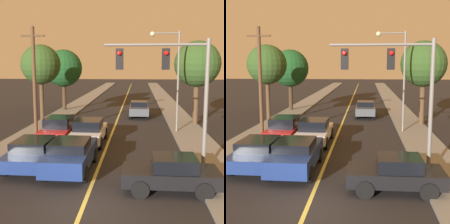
{
  "view_description": "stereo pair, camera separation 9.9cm",
  "coord_description": "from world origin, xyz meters",
  "views": [
    {
      "loc": [
        1.92,
        -10.25,
        5.03
      ],
      "look_at": [
        0.0,
        12.27,
        1.6
      ],
      "focal_mm": 50.0,
      "sensor_mm": 36.0,
      "label": 1
    },
    {
      "loc": [
        2.02,
        -10.25,
        5.03
      ],
      "look_at": [
        0.0,
        12.27,
        1.6
      ],
      "focal_mm": 50.0,
      "sensor_mm": 36.0,
      "label": 2
    }
  ],
  "objects": [
    {
      "name": "utility_pole_left",
      "position": [
        -5.03,
        10.13,
        3.98
      ],
      "size": [
        1.6,
        0.24,
        7.4
      ],
      "color": "#513823",
      "rests_on": "ground"
    },
    {
      "name": "car_outer_lane_front",
      "position": [
        -3.19,
        4.4,
        0.77
      ],
      "size": [
        2.06,
        4.81,
        1.42
      ],
      "color": "navy",
      "rests_on": "ground"
    },
    {
      "name": "car_crossing_right",
      "position": [
        3.26,
        1.84,
        0.75
      ],
      "size": [
        3.84,
        1.86,
        1.44
      ],
      "rotation": [
        0.0,
        0.0,
        1.57
      ],
      "color": "black",
      "rests_on": "ground"
    },
    {
      "name": "sidewalk_right",
      "position": [
        5.68,
        36.0,
        0.06
      ],
      "size": [
        2.5,
        80.0,
        0.12
      ],
      "color": "gray",
      "rests_on": "ground"
    },
    {
      "name": "car_far_oncoming",
      "position": [
        2.0,
        19.91,
        0.8
      ],
      "size": [
        1.94,
        4.21,
        1.51
      ],
      "rotation": [
        0.0,
        0.0,
        3.14
      ],
      "color": "#474C51",
      "rests_on": "ground"
    },
    {
      "name": "traffic_signal_mast",
      "position": [
        3.39,
        3.39,
        4.41
      ],
      "size": [
        4.5,
        0.42,
        6.01
      ],
      "color": "slate",
      "rests_on": "ground"
    },
    {
      "name": "ground_plane",
      "position": [
        0.0,
        0.0,
        0.0
      ],
      "size": [
        200.0,
        200.0,
        0.0
      ],
      "primitive_type": "plane",
      "color": "black"
    },
    {
      "name": "car_near_lane_front",
      "position": [
        -1.24,
        3.88,
        0.82
      ],
      "size": [
        2.04,
        4.67,
        1.54
      ],
      "color": "navy",
      "rests_on": "ground"
    },
    {
      "name": "car_near_lane_second",
      "position": [
        -1.24,
        9.2,
        0.82
      ],
      "size": [
        2.05,
        4.59,
        1.58
      ],
      "color": "white",
      "rests_on": "ground"
    },
    {
      "name": "car_outer_lane_second",
      "position": [
        -3.19,
        9.38,
        0.85
      ],
      "size": [
        1.92,
        4.78,
        1.7
      ],
      "color": "red",
      "rests_on": "ground"
    },
    {
      "name": "road_surface",
      "position": [
        0.0,
        36.0,
        0.01
      ],
      "size": [
        8.87,
        80.0,
        0.01
      ],
      "color": "black",
      "rests_on": "ground"
    },
    {
      "name": "sidewalk_left",
      "position": [
        -5.68,
        36.0,
        0.06
      ],
      "size": [
        2.5,
        80.0,
        0.12
      ],
      "color": "gray",
      "rests_on": "ground"
    },
    {
      "name": "tree_left_near",
      "position": [
        -6.36,
        15.78,
        5.02
      ],
      "size": [
        3.35,
        3.35,
        6.61
      ],
      "color": "#4C3823",
      "rests_on": "ground"
    },
    {
      "name": "tree_left_far",
      "position": [
        -6.22,
        23.33,
        4.64
      ],
      "size": [
        4.02,
        4.02,
        6.56
      ],
      "color": "#3D2B1C",
      "rests_on": "ground"
    },
    {
      "name": "streetlamp_right",
      "position": [
        4.28,
        12.86,
        4.82
      ],
      "size": [
        2.17,
        0.36,
        7.3
      ],
      "color": "slate",
      "rests_on": "ground"
    },
    {
      "name": "tree_right_near",
      "position": [
        6.65,
        15.79,
        5.07
      ],
      "size": [
        3.73,
        3.73,
        6.86
      ],
      "color": "#4C3823",
      "rests_on": "ground"
    }
  ]
}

